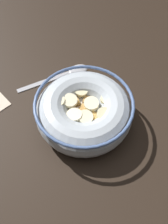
# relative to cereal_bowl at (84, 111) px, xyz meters

# --- Properties ---
(ground_plane) EXTENTS (1.10, 1.10, 0.02)m
(ground_plane) POSITION_rel_cereal_bowl_xyz_m (0.00, -0.00, -0.04)
(ground_plane) COLOR black
(cereal_bowl) EXTENTS (0.18, 0.18, 0.06)m
(cereal_bowl) POSITION_rel_cereal_bowl_xyz_m (0.00, 0.00, 0.00)
(cereal_bowl) COLOR #B2BCC6
(cereal_bowl) RESTS_ON ground_plane
(spoon) EXTENTS (0.16, 0.08, 0.01)m
(spoon) POSITION_rel_cereal_bowl_xyz_m (-0.07, -0.11, -0.03)
(spoon) COLOR #A5A5AD
(spoon) RESTS_ON ground_plane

